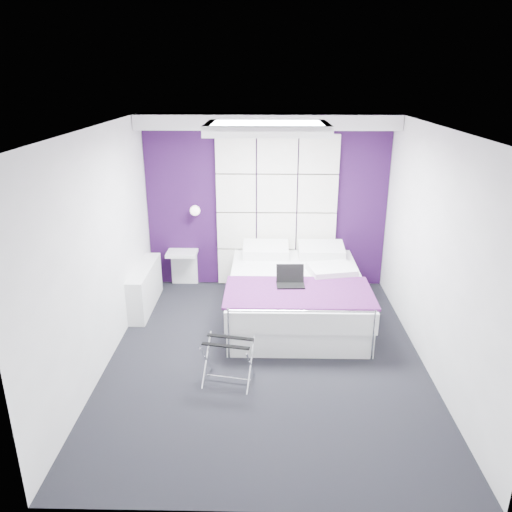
{
  "coord_description": "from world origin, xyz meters",
  "views": [
    {
      "loc": [
        -0.01,
        -5.07,
        3.1
      ],
      "look_at": [
        -0.12,
        0.35,
        1.12
      ],
      "focal_mm": 35.0,
      "sensor_mm": 36.0,
      "label": 1
    }
  ],
  "objects": [
    {
      "name": "headboard",
      "position": [
        0.15,
        2.14,
        1.17
      ],
      "size": [
        1.8,
        0.08,
        2.3
      ],
      "primitive_type": null,
      "color": "white",
      "rests_on": "wall_back"
    },
    {
      "name": "luggage_rack",
      "position": [
        -0.39,
        -0.51,
        0.25
      ],
      "size": [
        0.5,
        0.37,
        0.5
      ],
      "rotation": [
        0.0,
        0.0,
        -0.19
      ],
      "color": "silver",
      "rests_on": "floor"
    },
    {
      "name": "bed",
      "position": [
        0.4,
        1.06,
        0.32
      ],
      "size": [
        1.8,
        2.18,
        0.76
      ],
      "color": "white",
      "rests_on": "floor"
    },
    {
      "name": "ceiling",
      "position": [
        0.0,
        0.0,
        2.6
      ],
      "size": [
        4.4,
        4.4,
        0.0
      ],
      "primitive_type": "plane",
      "rotation": [
        3.14,
        0.0,
        0.0
      ],
      "color": "white",
      "rests_on": "wall_back"
    },
    {
      "name": "wall_back",
      "position": [
        0.0,
        2.2,
        1.3
      ],
      "size": [
        3.6,
        0.0,
        3.6
      ],
      "primitive_type": "plane",
      "rotation": [
        1.57,
        0.0,
        0.0
      ],
      "color": "silver",
      "rests_on": "floor"
    },
    {
      "name": "soffit",
      "position": [
        0.0,
        1.95,
        2.5
      ],
      "size": [
        3.58,
        0.5,
        0.2
      ],
      "primitive_type": "cube",
      "color": "white",
      "rests_on": "wall_back"
    },
    {
      "name": "radiator",
      "position": [
        -1.69,
        1.3,
        0.3
      ],
      "size": [
        0.22,
        1.2,
        0.6
      ],
      "primitive_type": "cube",
      "color": "white",
      "rests_on": "floor"
    },
    {
      "name": "skylight",
      "position": [
        0.0,
        0.6,
        2.55
      ],
      "size": [
        1.36,
        0.86,
        0.12
      ],
      "primitive_type": null,
      "color": "white",
      "rests_on": "ceiling"
    },
    {
      "name": "accent_wall",
      "position": [
        0.0,
        2.19,
        1.3
      ],
      "size": [
        3.58,
        0.02,
        2.58
      ],
      "primitive_type": "cube",
      "color": "#2A0D39",
      "rests_on": "wall_back"
    },
    {
      "name": "laptop",
      "position": [
        0.3,
        0.72,
        0.67
      ],
      "size": [
        0.35,
        0.25,
        0.25
      ],
      "rotation": [
        0.0,
        0.0,
        0.04
      ],
      "color": "black",
      "rests_on": "bed"
    },
    {
      "name": "wall_right",
      "position": [
        1.8,
        0.0,
        1.3
      ],
      "size": [
        0.0,
        4.4,
        4.4
      ],
      "primitive_type": "plane",
      "rotation": [
        1.57,
        0.0,
        -1.57
      ],
      "color": "silver",
      "rests_on": "floor"
    },
    {
      "name": "wall_left",
      "position": [
        -1.8,
        0.0,
        1.3
      ],
      "size": [
        0.0,
        4.4,
        4.4
      ],
      "primitive_type": "plane",
      "rotation": [
        1.57,
        0.0,
        1.57
      ],
      "color": "silver",
      "rests_on": "floor"
    },
    {
      "name": "wall_lamp",
      "position": [
        -1.05,
        2.06,
        1.22
      ],
      "size": [
        0.15,
        0.15,
        0.15
      ],
      "primitive_type": "sphere",
      "color": "white",
      "rests_on": "wall_back"
    },
    {
      "name": "floor",
      "position": [
        0.0,
        0.0,
        0.0
      ],
      "size": [
        4.4,
        4.4,
        0.0
      ],
      "primitive_type": "plane",
      "color": "black",
      "rests_on": "ground"
    },
    {
      "name": "nightstand",
      "position": [
        -1.28,
        2.02,
        0.55
      ],
      "size": [
        0.45,
        0.35,
        0.05
      ],
      "primitive_type": "cube",
      "color": "white",
      "rests_on": "wall_back"
    }
  ]
}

